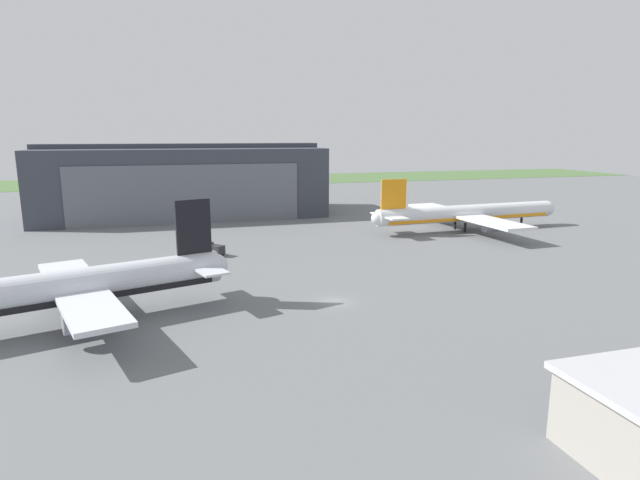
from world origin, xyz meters
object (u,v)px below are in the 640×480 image
Objects in this scene: airliner_near_left at (71,288)px; pushback_tractor at (213,249)px; maintenance_hangar at (184,182)px; airliner_far_right at (467,214)px.

airliner_near_left is 36.15m from pushback_tractor.
airliner_far_right is (60.61, -41.08, -5.29)m from maintenance_hangar.
pushback_tractor is at bearing -170.80° from airliner_far_right.
maintenance_hangar is 1.98× the size of airliner_near_left.
airliner_near_left is 8.54× the size of pushback_tractor.
maintenance_hangar is at bearing 93.31° from pushback_tractor.
maintenance_hangar is 73.41m from airliner_far_right.
maintenance_hangar reaches higher than airliner_far_right.
airliner_near_left reaches higher than pushback_tractor.
maintenance_hangar reaches higher than pushback_tractor.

